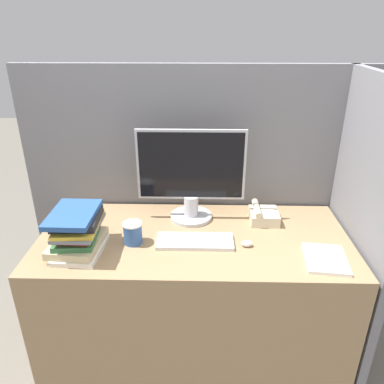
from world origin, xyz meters
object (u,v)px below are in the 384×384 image
Objects in this scene: monitor at (191,178)px; desk_telephone at (263,215)px; keyboard at (195,241)px; coffee_cup at (133,233)px; mouse at (247,244)px; book_stack at (77,232)px.

monitor is 3.28× the size of desk_telephone.
desk_telephone is (0.38, 0.24, 0.03)m from keyboard.
keyboard is at bearing 0.62° from coffee_cup.
mouse is (0.26, -0.02, 0.01)m from keyboard.
book_stack is at bearing -146.93° from monitor.
monitor is at bearing 175.62° from desk_telephone.
keyboard is 0.45m from desk_telephone.
keyboard is at bearing -84.31° from monitor.
coffee_cup is 0.73m from desk_telephone.
desk_telephone is at bearing 19.38° from coffee_cup.
mouse is at bearing -45.78° from monitor.
coffee_cup is at bearing 177.93° from mouse.
monitor reaches higher than desk_telephone.
coffee_cup is (-0.29, -0.27, -0.19)m from monitor.
coffee_cup is 0.27m from book_stack.
book_stack is 1.77× the size of desk_telephone.
mouse is 0.50× the size of coffee_cup.
mouse is 0.58m from coffee_cup.
keyboard is 0.58m from book_stack.
book_stack is at bearing -171.96° from keyboard.
mouse is (0.29, -0.29, -0.23)m from monitor.
coffee_cup reaches higher than mouse.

